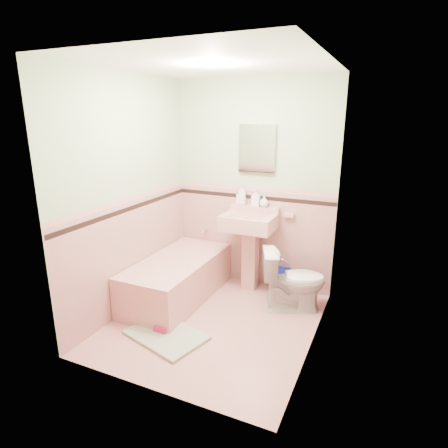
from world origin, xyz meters
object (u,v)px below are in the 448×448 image
at_px(sink, 249,253).
at_px(toilet, 293,280).
at_px(bucket, 279,280).
at_px(soap_bottle_mid, 256,198).
at_px(soap_bottle_right, 264,201).
at_px(soap_bottle_left, 242,195).
at_px(bathtub, 178,280).
at_px(medicine_cabinet, 257,149).
at_px(shoe, 161,329).

xyz_separation_m(sink, toilet, (0.61, -0.23, -0.14)).
bearing_deg(bucket, soap_bottle_mid, 171.09).
distance_m(soap_bottle_mid, soap_bottle_right, 0.11).
height_order(soap_bottle_right, bucket, soap_bottle_right).
distance_m(soap_bottle_left, soap_bottle_mid, 0.18).
distance_m(soap_bottle_left, toilet, 1.19).
relative_size(bathtub, toilet, 2.18).
xyz_separation_m(sink, soap_bottle_mid, (0.01, 0.18, 0.65)).
distance_m(soap_bottle_left, soap_bottle_right, 0.28).
relative_size(toilet, bucket, 2.47).
bearing_deg(medicine_cabinet, bucket, -13.22).
bearing_deg(bucket, shoe, -119.35).
bearing_deg(shoe, medicine_cabinet, 74.15).
relative_size(soap_bottle_left, toilet, 0.36).
bearing_deg(soap_bottle_mid, bucket, -8.91).
bearing_deg(bucket, toilet, -54.32).
xyz_separation_m(bathtub, shoe, (0.25, -0.75, -0.17)).
relative_size(bathtub, sink, 1.56).
xyz_separation_m(bathtub, soap_bottle_mid, (0.69, 0.71, 0.90)).
xyz_separation_m(soap_bottle_right, shoe, (-0.55, -1.46, -1.03)).
xyz_separation_m(soap_bottle_left, shoe, (-0.27, -1.46, -1.09)).
bearing_deg(soap_bottle_mid, soap_bottle_left, 180.00).
bearing_deg(soap_bottle_left, bathtub, -126.06).
relative_size(soap_bottle_right, bucket, 0.48).
height_order(bathtub, soap_bottle_mid, soap_bottle_mid).
bearing_deg(soap_bottle_left, bucket, -5.91).
bearing_deg(bucket, bathtub, -147.67).
bearing_deg(medicine_cabinet, soap_bottle_left, -169.57).
bearing_deg(shoe, bathtub, 108.79).
bearing_deg(shoe, sink, 71.66).
distance_m(soap_bottle_right, toilet, 0.99).
relative_size(toilet, shoe, 4.97).
relative_size(sink, soap_bottle_mid, 4.69).
distance_m(medicine_cabinet, bucket, 1.60).
xyz_separation_m(medicine_cabinet, toilet, (0.61, -0.44, -1.36)).
height_order(medicine_cabinet, soap_bottle_right, medicine_cabinet).
distance_m(bathtub, toilet, 1.33).
height_order(medicine_cabinet, soap_bottle_left, medicine_cabinet).
bearing_deg(soap_bottle_mid, bathtub, -134.32).
distance_m(soap_bottle_mid, bucket, 1.05).
bearing_deg(toilet, bathtub, 80.54).
xyz_separation_m(sink, soap_bottle_left, (-0.16, 0.18, 0.67)).
bearing_deg(bathtub, soap_bottle_mid, 45.68).
relative_size(soap_bottle_mid, toilet, 0.30).
bearing_deg(toilet, sink, 46.87).
relative_size(sink, medicine_cabinet, 1.73).
xyz_separation_m(soap_bottle_right, bucket, (0.24, -0.05, -0.95)).
xyz_separation_m(bathtub, bucket, (1.04, 0.66, -0.09)).
relative_size(soap_bottle_left, soap_bottle_right, 1.85).
height_order(sink, soap_bottle_right, soap_bottle_right).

